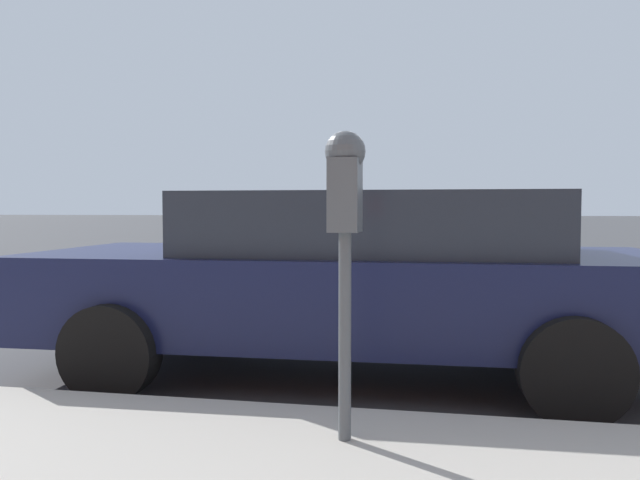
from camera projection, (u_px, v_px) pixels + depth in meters
name	position (u px, v px, depth m)	size (l,w,h in m)	color
ground_plane	(331.00, 346.00, 5.68)	(220.00, 220.00, 0.00)	#424244
parking_meter	(345.00, 206.00, 2.89)	(0.21, 0.19, 1.45)	#4C5156
car_navy	(353.00, 276.00, 4.72)	(2.20, 4.68, 1.37)	#14193D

